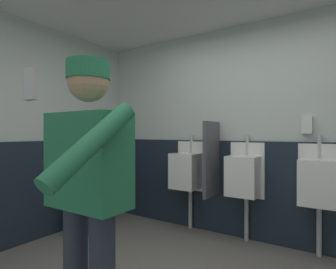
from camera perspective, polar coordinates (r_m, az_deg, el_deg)
The scene contains 12 objects.
wall_back at distance 3.45m, azimuth 17.60°, elevation 0.68°, with size 4.93×0.12×2.57m, color silver.
wall_left at distance 3.54m, azimuth -30.08°, elevation 0.64°, with size 0.12×3.96×2.57m, color silver.
wainscot_band_back at distance 3.45m, azimuth 17.24°, elevation -11.06°, with size 4.33×0.03×1.17m, color #19232D.
wainscot_band_left at distance 3.53m, azimuth -29.50°, elevation -10.80°, with size 0.03×3.36×1.17m, color #19232D.
urinal_left at distance 3.59m, azimuth 3.98°, elevation -7.44°, with size 0.40×0.34×1.24m.
urinal_middle at distance 3.29m, azimuth 15.55°, elevation -8.16°, with size 0.40×0.34×1.24m.
urinal_right at distance 3.15m, azimuth 28.80°, elevation -8.57°, with size 0.40×0.34×1.24m.
privacy_divider_panel at distance 3.34m, azimuth 9.02°, elevation -5.04°, with size 0.04×0.40×0.90m, color #4C4C51.
person at distance 1.61m, azimuth -16.44°, elevation -9.24°, with size 0.70×0.60×1.66m.
cell_phone at distance 1.06m, azimuth -26.62°, elevation 9.37°, with size 0.06×0.02×0.11m, color silver.
trash_bin at distance 3.74m, azimuth -17.22°, elevation -14.40°, with size 0.31×0.31×0.62m, color #38383D.
soap_dispenser at distance 3.24m, azimuth 26.96°, elevation 1.77°, with size 0.10×0.07×0.18m, color silver.
Camera 1 is at (0.94, -1.58, 1.26)m, focal length 29.31 mm.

